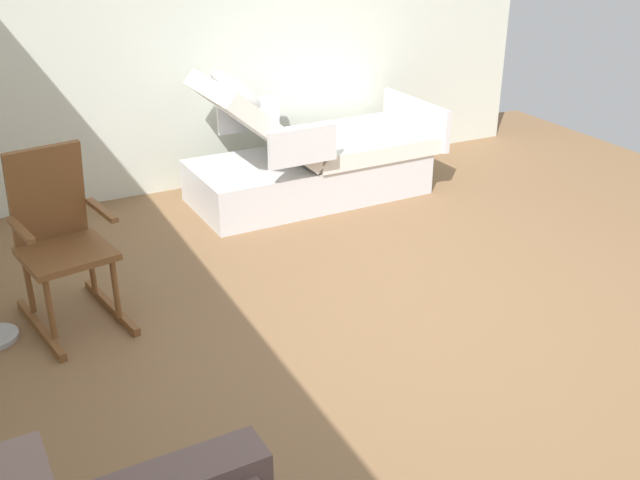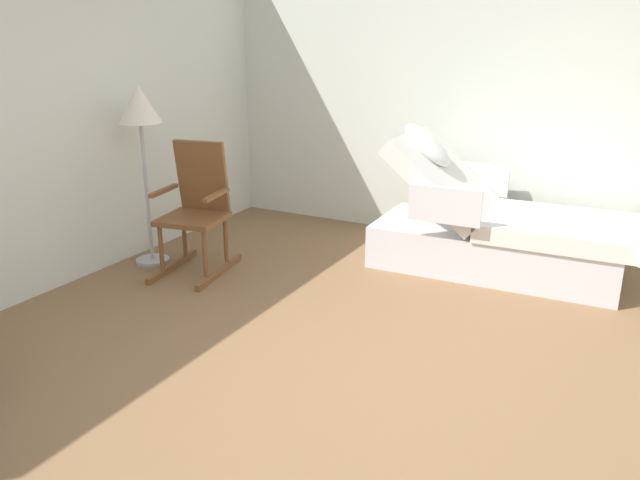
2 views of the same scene
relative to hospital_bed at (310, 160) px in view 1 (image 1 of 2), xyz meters
The scene contains 4 objects.
ground_plane 2.28m from the hospital_bed, behind, with size 7.30×7.30×0.00m, color olive.
side_wall 1.28m from the hospital_bed, 16.60° to the left, with size 0.10×5.52×2.70m, color silver.
hospital_bed is the anchor object (origin of this frame).
rocking_chair 2.45m from the hospital_bed, 117.76° to the left, with size 0.83×0.60×1.05m.
Camera 1 is at (-3.04, 2.36, 2.31)m, focal length 41.64 mm.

